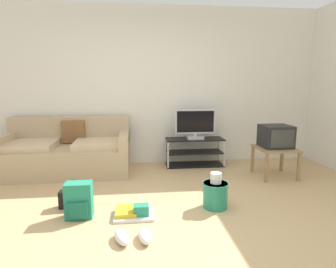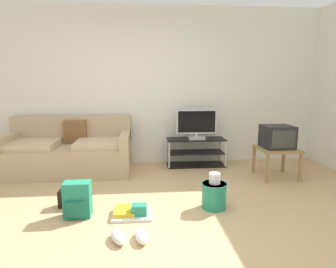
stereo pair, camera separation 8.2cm
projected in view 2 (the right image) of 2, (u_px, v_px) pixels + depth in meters
name	position (u px, v px, depth m)	size (l,w,h in m)	color
ground_plane	(156.00, 229.00, 2.78)	(9.00, 9.80, 0.02)	tan
wall_back	(149.00, 86.00, 4.95)	(9.00, 0.10, 2.70)	silver
couch	(69.00, 152.00, 4.53)	(1.94, 0.93, 0.86)	tan
tv_stand	(196.00, 152.00, 4.88)	(0.99, 0.39, 0.47)	black
flat_tv	(196.00, 124.00, 4.78)	(0.69, 0.22, 0.51)	#B2B2B7
side_table	(277.00, 152.00, 4.23)	(0.55, 0.55, 0.45)	#9E7A4C
crt_tv	(277.00, 137.00, 4.21)	(0.43, 0.40, 0.33)	#232326
backpack	(78.00, 200.00, 2.99)	(0.27, 0.24, 0.38)	#238466
handbag	(74.00, 197.00, 3.26)	(0.33, 0.13, 0.33)	black
cleaning_bucket	(214.00, 193.00, 3.21)	(0.29, 0.29, 0.41)	#238466
sneakers_pair	(130.00, 236.00, 2.55)	(0.38, 0.29, 0.09)	white
floor_tray	(132.00, 212.00, 3.03)	(0.42, 0.33, 0.14)	silver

